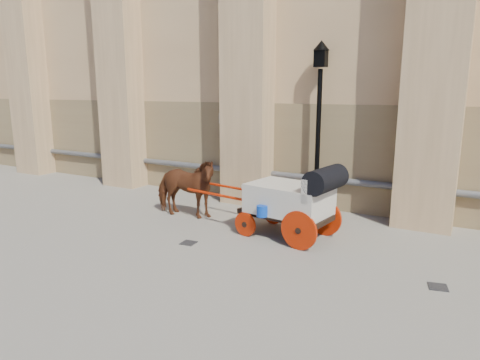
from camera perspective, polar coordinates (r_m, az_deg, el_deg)
The scene contains 6 objects.
ground at distance 9.77m, azimuth -3.85°, elevation -8.41°, with size 90.00×90.00×0.00m, color gray.
horse at distance 11.57m, azimuth -7.37°, elevation -1.01°, with size 0.88×1.94×1.64m, color brown.
carriage at distance 9.90m, azimuth 7.19°, elevation -2.44°, with size 4.13×1.67×1.76m.
street_lamp at distance 11.98m, azimuth 10.42°, elevation 7.47°, with size 0.44×0.44×4.67m.
drain_grate_near at distance 9.81m, azimuth -6.88°, elevation -8.32°, with size 0.32×0.32×0.01m, color black.
drain_grate_far at distance 8.47m, azimuth 24.89°, elevation -12.79°, with size 0.32×0.32×0.01m, color black.
Camera 1 is at (5.00, -7.67, 3.40)m, focal length 32.00 mm.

